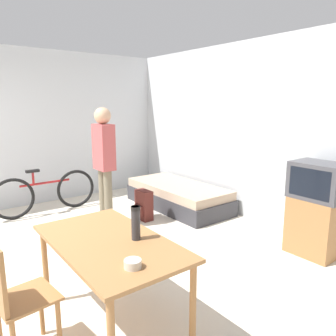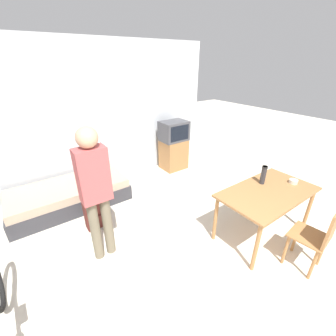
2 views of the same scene
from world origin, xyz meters
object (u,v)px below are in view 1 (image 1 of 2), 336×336
mate_bowl (133,264)px  bicycle (46,193)px  wooden_chair (13,295)px  thermos_flask (136,221)px  tv (316,209)px  dining_table (109,250)px  daybed (178,196)px  backpack (144,205)px  person_standing (104,158)px

mate_bowl → bicycle: bearing=171.5°
bicycle → wooden_chair: bearing=-20.8°
thermos_flask → mate_bowl: thermos_flask is taller
tv → thermos_flask: tv is taller
tv → dining_table: bearing=-97.1°
daybed → backpack: backpack is taller
bicycle → backpack: (1.23, 1.10, -0.11)m
tv → mate_bowl: size_ratio=9.68×
person_standing → thermos_flask: (2.11, -0.79, -0.13)m
daybed → backpack: size_ratio=4.18×
mate_bowl → thermos_flask: bearing=145.3°
dining_table → thermos_flask: (0.11, 0.18, 0.23)m
tv → wooden_chair: tv is taller
daybed → wooden_chair: size_ratio=2.11×
thermos_flask → mate_bowl: size_ratio=2.35×
daybed → person_standing: (0.07, -1.41, 0.82)m
backpack → tv: bearing=23.8°
daybed → dining_table: (2.07, -2.38, 0.46)m
wooden_chair → bicycle: (-3.09, 1.17, -0.17)m
bicycle → person_standing: 1.42m
tv → person_standing: size_ratio=0.65×
bicycle → dining_table: bearing=-8.4°
bicycle → thermos_flask: bearing=-5.0°
thermos_flask → daybed: bearing=134.7°
bicycle → daybed: bearing=60.9°
dining_table → mate_bowl: (0.48, -0.08, 0.11)m
wooden_chair → mate_bowl: (0.53, 0.63, 0.25)m
person_standing → mate_bowl: (2.48, -1.05, -0.25)m
mate_bowl → backpack: (-2.39, 1.64, -0.54)m
daybed → person_standing: bearing=-87.1°
bicycle → mate_bowl: (3.62, -0.54, 0.43)m
dining_table → bicycle: size_ratio=0.82×
tv → daybed: bearing=-176.0°
wooden_chair → tv: bearing=83.5°
daybed → tv: bearing=4.0°
person_standing → backpack: (0.09, 0.60, -0.79)m
daybed → mate_bowl: mate_bowl is taller
dining_table → bicycle: bicycle is taller
daybed → thermos_flask: size_ratio=7.15×
daybed → mate_bowl: bearing=-44.0°
bicycle → thermos_flask: size_ratio=6.16×
bicycle → backpack: size_ratio=3.60×
tv → dining_table: (-0.32, -2.55, 0.09)m
tv → thermos_flask: bearing=-95.0°
wooden_chair → backpack: (-1.85, 2.27, -0.29)m
mate_bowl → daybed: bearing=136.0°
wooden_chair → thermos_flask: (0.16, 0.89, 0.37)m
backpack → wooden_chair: bearing=-50.8°
person_standing → backpack: 0.99m
thermos_flask → dining_table: bearing=-121.6°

